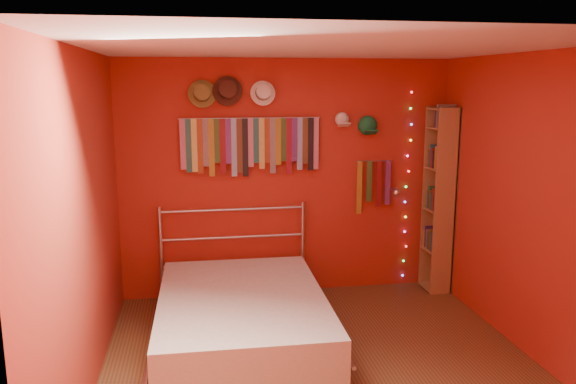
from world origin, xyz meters
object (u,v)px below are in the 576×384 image
tie_rack (250,143)px  bed (242,316)px  reading_lamp (395,192)px  bookshelf (442,199)px

tie_rack → bed: 1.79m
tie_rack → bed: bearing=-100.3°
reading_lamp → bookshelf: bookshelf is taller
bookshelf → bed: bearing=-157.5°
bookshelf → bed: (-2.25, -0.93, -0.78)m
reading_lamp → bed: reading_lamp is taller
bookshelf → tie_rack: bearing=175.7°
bookshelf → bed: bookshelf is taller
reading_lamp → bed: (-1.71, -0.90, -0.88)m
reading_lamp → bookshelf: (0.54, 0.03, -0.10)m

